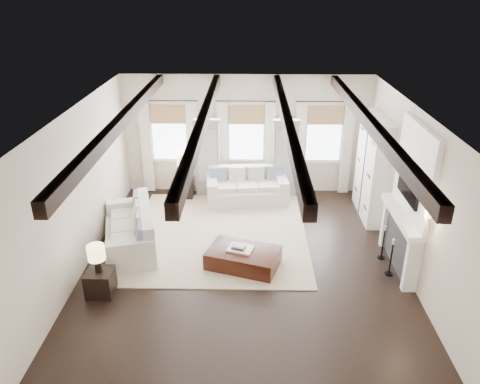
{
  "coord_description": "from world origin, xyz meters",
  "views": [
    {
      "loc": [
        0.09,
        -8.2,
        5.39
      ],
      "look_at": [
        -0.11,
        1.08,
        1.15
      ],
      "focal_mm": 35.0,
      "sensor_mm": 36.0,
      "label": 1
    }
  ],
  "objects_px": {
    "sofa_left": "(132,231)",
    "side_table_back": "(185,187)",
    "ottoman": "(243,258)",
    "side_table_front": "(100,282)",
    "sofa_back": "(247,188)"
  },
  "relations": [
    {
      "from": "side_table_front",
      "to": "side_table_back",
      "type": "xyz_separation_m",
      "value": [
        1.04,
        4.29,
        0.06
      ]
    },
    {
      "from": "side_table_back",
      "to": "sofa_left",
      "type": "bearing_deg",
      "value": -107.6
    },
    {
      "from": "sofa_back",
      "to": "side_table_back",
      "type": "bearing_deg",
      "value": 173.96
    },
    {
      "from": "side_table_front",
      "to": "side_table_back",
      "type": "bearing_deg",
      "value": 76.41
    },
    {
      "from": "sofa_back",
      "to": "side_table_front",
      "type": "bearing_deg",
      "value": -123.19
    },
    {
      "from": "ottoman",
      "to": "side_table_back",
      "type": "bearing_deg",
      "value": 133.97
    },
    {
      "from": "side_table_front",
      "to": "side_table_back",
      "type": "distance_m",
      "value": 4.41
    },
    {
      "from": "sofa_back",
      "to": "side_table_front",
      "type": "distance_m",
      "value": 4.92
    },
    {
      "from": "ottoman",
      "to": "side_table_front",
      "type": "relative_size",
      "value": 2.91
    },
    {
      "from": "sofa_back",
      "to": "sofa_left",
      "type": "bearing_deg",
      "value": -135.72
    },
    {
      "from": "ottoman",
      "to": "side_table_front",
      "type": "xyz_separation_m",
      "value": [
        -2.65,
        -0.98,
        0.06
      ]
    },
    {
      "from": "sofa_left",
      "to": "side_table_back",
      "type": "xyz_separation_m",
      "value": [
        0.82,
        2.59,
        -0.07
      ]
    },
    {
      "from": "sofa_left",
      "to": "side_table_back",
      "type": "bearing_deg",
      "value": 72.4
    },
    {
      "from": "side_table_back",
      "to": "ottoman",
      "type": "bearing_deg",
      "value": -64.08
    },
    {
      "from": "side_table_front",
      "to": "ottoman",
      "type": "bearing_deg",
      "value": 20.33
    }
  ]
}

